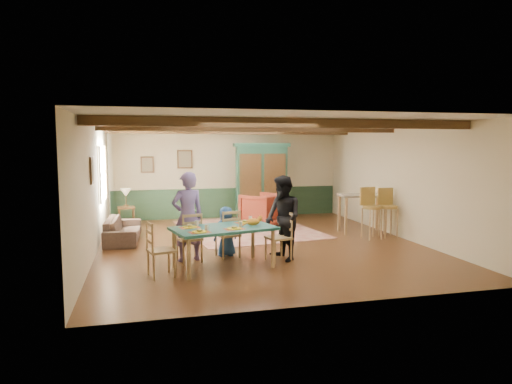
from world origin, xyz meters
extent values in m
plane|color=#472714|center=(0.00, 0.00, 0.00)|extent=(8.00, 8.00, 0.00)
cube|color=beige|center=(0.00, 4.00, 1.35)|extent=(7.00, 0.02, 2.70)
cube|color=beige|center=(-3.50, 0.00, 1.35)|extent=(0.02, 8.00, 2.70)
cube|color=beige|center=(3.50, 0.00, 1.35)|extent=(0.02, 8.00, 2.70)
cube|color=white|center=(0.00, 0.00, 2.70)|extent=(7.00, 8.00, 0.02)
cube|color=#1E3724|center=(0.00, 3.98, 0.45)|extent=(6.95, 0.03, 0.90)
cube|color=#311F0D|center=(0.00, -2.30, 2.61)|extent=(6.95, 0.16, 0.16)
cube|color=#311F0D|center=(0.00, 0.40, 2.61)|extent=(6.95, 0.16, 0.16)
cube|color=#311F0D|center=(0.00, 3.00, 2.61)|extent=(6.95, 0.16, 0.16)
imported|color=#725DA1|center=(-1.71, -1.08, 0.86)|extent=(0.71, 0.55, 1.73)
imported|color=black|center=(0.08, -1.48, 0.83)|extent=(0.80, 0.93, 1.65)
imported|color=#224988|center=(-0.93, -0.90, 0.50)|extent=(0.55, 0.43, 1.01)
cube|color=beige|center=(0.12, 1.81, 0.01)|extent=(3.68, 4.20, 0.01)
cube|color=#17392A|center=(0.85, 3.17, 1.14)|extent=(1.67, 0.80, 2.28)
imported|color=#531710|center=(0.64, 2.11, 0.46)|extent=(1.39, 1.40, 0.92)
imported|color=#3D2D26|center=(-3.01, 1.11, 0.27)|extent=(0.82, 1.89, 0.54)
camera|label=1|loc=(-2.52, -9.79, 2.25)|focal=32.00mm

